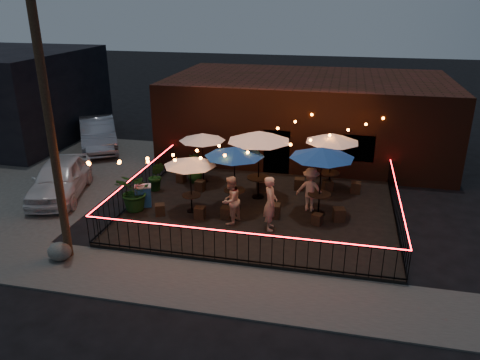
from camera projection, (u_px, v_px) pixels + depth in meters
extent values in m
plane|color=black|center=(250.00, 236.00, 16.30)|extent=(110.00, 110.00, 0.00)
cube|color=black|center=(260.00, 210.00, 18.09)|extent=(10.00, 8.00, 0.15)
cube|color=#3F3D3A|center=(227.00, 288.00, 13.34)|extent=(18.00, 2.50, 0.05)
cube|color=#3F3D3A|center=(21.00, 171.00, 22.38)|extent=(11.00, 12.00, 0.02)
cube|color=#34190E|center=(307.00, 115.00, 24.45)|extent=(14.00, 8.00, 4.00)
cube|color=black|center=(277.00, 153.00, 21.46)|extent=(1.20, 0.24, 2.20)
cube|color=black|center=(356.00, 148.00, 20.56)|extent=(1.60, 0.24, 1.20)
cylinder|color=#322014|center=(51.00, 136.00, 13.58)|extent=(0.26, 0.26, 8.00)
cube|color=black|center=(237.00, 260.00, 14.40)|extent=(10.00, 0.04, 0.04)
cube|color=black|center=(237.00, 233.00, 14.06)|extent=(10.00, 0.04, 0.04)
cube|color=#FF0D18|center=(237.00, 232.00, 14.05)|extent=(10.00, 0.03, 0.02)
cube|color=black|center=(140.00, 195.00, 19.05)|extent=(0.04, 8.00, 0.04)
cube|color=black|center=(138.00, 174.00, 18.72)|extent=(0.04, 8.00, 0.04)
cube|color=#FF0D18|center=(138.00, 174.00, 18.71)|extent=(0.03, 8.00, 0.02)
cube|color=black|center=(395.00, 219.00, 17.01)|extent=(0.04, 8.00, 0.04)
cube|color=black|center=(399.00, 196.00, 16.67)|extent=(0.04, 8.00, 0.04)
cube|color=#FF0D18|center=(399.00, 195.00, 16.66)|extent=(0.03, 8.00, 0.02)
cylinder|color=black|center=(192.00, 211.00, 17.85)|extent=(0.39, 0.39, 0.03)
cylinder|color=black|center=(192.00, 203.00, 17.73)|extent=(0.05, 0.05, 0.64)
cylinder|color=black|center=(191.00, 195.00, 17.61)|extent=(0.72, 0.72, 0.04)
cylinder|color=black|center=(191.00, 185.00, 17.46)|extent=(0.04, 0.04, 2.15)
cone|color=white|center=(190.00, 161.00, 17.12)|extent=(2.15, 2.15, 0.31)
cylinder|color=black|center=(204.00, 181.00, 20.73)|extent=(0.40, 0.40, 0.03)
cylinder|color=black|center=(203.00, 174.00, 20.61)|extent=(0.05, 0.05, 0.66)
cylinder|color=black|center=(203.00, 167.00, 20.49)|extent=(0.73, 0.73, 0.04)
cylinder|color=black|center=(203.00, 158.00, 20.34)|extent=(0.04, 0.04, 2.18)
cone|color=white|center=(202.00, 137.00, 19.99)|extent=(2.49, 2.49, 0.32)
cylinder|color=black|center=(235.00, 208.00, 18.11)|extent=(0.45, 0.45, 0.03)
cylinder|color=black|center=(235.00, 199.00, 17.98)|extent=(0.06, 0.06, 0.74)
cylinder|color=black|center=(235.00, 190.00, 17.84)|extent=(0.82, 0.82, 0.04)
cylinder|color=black|center=(235.00, 178.00, 17.67)|extent=(0.04, 0.04, 2.45)
cone|color=navy|center=(234.00, 151.00, 17.28)|extent=(2.54, 2.54, 0.36)
cylinder|color=black|center=(258.00, 197.00, 19.11)|extent=(0.51, 0.51, 0.03)
cylinder|color=black|center=(258.00, 187.00, 18.96)|extent=(0.07, 0.07, 0.83)
cylinder|color=black|center=(258.00, 178.00, 18.80)|extent=(0.92, 0.92, 0.05)
cylinder|color=black|center=(259.00, 165.00, 18.61)|extent=(0.05, 0.05, 2.76)
cone|color=white|center=(259.00, 136.00, 18.17)|extent=(3.09, 3.09, 0.40)
cylinder|color=black|center=(318.00, 213.00, 17.64)|extent=(0.47, 0.47, 0.03)
cylinder|color=black|center=(319.00, 204.00, 17.50)|extent=(0.06, 0.06, 0.78)
cylinder|color=black|center=(319.00, 194.00, 17.36)|extent=(0.86, 0.86, 0.04)
cylinder|color=black|center=(320.00, 182.00, 17.17)|extent=(0.05, 0.05, 2.59)
cone|color=navy|center=(322.00, 152.00, 16.76)|extent=(2.89, 2.89, 0.38)
cylinder|color=black|center=(329.00, 189.00, 19.86)|extent=(0.45, 0.45, 0.03)
cylinder|color=black|center=(329.00, 181.00, 19.73)|extent=(0.06, 0.06, 0.73)
cylinder|color=black|center=(330.00, 173.00, 19.59)|extent=(0.81, 0.81, 0.04)
cylinder|color=black|center=(331.00, 162.00, 19.42)|extent=(0.04, 0.04, 2.44)
cone|color=white|center=(332.00, 138.00, 19.03)|extent=(2.92, 2.92, 0.36)
cube|color=black|center=(160.00, 210.00, 17.48)|extent=(0.47, 0.47, 0.42)
cube|color=black|center=(200.00, 213.00, 17.21)|extent=(0.39, 0.39, 0.44)
cube|color=black|center=(181.00, 178.00, 20.58)|extent=(0.41, 0.41, 0.41)
cube|color=black|center=(200.00, 186.00, 19.68)|extent=(0.40, 0.40, 0.44)
cube|color=black|center=(226.00, 212.00, 17.26)|extent=(0.38, 0.38, 0.43)
cube|color=black|center=(274.00, 211.00, 17.27)|extent=(0.46, 0.46, 0.52)
cube|color=black|center=(262.00, 186.00, 19.57)|extent=(0.51, 0.51, 0.47)
cube|color=black|center=(299.00, 184.00, 19.79)|extent=(0.42, 0.42, 0.49)
cube|color=black|center=(317.00, 219.00, 16.74)|extent=(0.43, 0.43, 0.40)
cube|color=black|center=(339.00, 215.00, 17.01)|extent=(0.49, 0.49, 0.48)
cube|color=black|center=(328.00, 186.00, 19.68)|extent=(0.49, 0.49, 0.44)
cube|color=black|center=(356.00, 188.00, 19.43)|extent=(0.41, 0.41, 0.47)
imported|color=tan|center=(270.00, 203.00, 16.14)|extent=(0.58, 0.78, 1.96)
imported|color=tan|center=(230.00, 200.00, 16.60)|extent=(0.93, 1.05, 1.78)
imported|color=tan|center=(310.00, 189.00, 17.62)|extent=(1.19, 0.79, 1.71)
imported|color=#123A14|center=(136.00, 192.00, 17.66)|extent=(1.68, 1.56, 1.53)
imported|color=#0D360E|center=(156.00, 176.00, 19.56)|extent=(0.82, 0.72, 1.27)
imported|color=#143C12|center=(195.00, 169.00, 20.46)|extent=(0.91, 0.91, 1.24)
cube|color=#1F5BA6|center=(143.00, 196.00, 18.16)|extent=(0.71, 0.62, 0.80)
cube|color=silver|center=(142.00, 186.00, 18.00)|extent=(0.77, 0.67, 0.05)
ellipsoid|color=#454540|center=(60.00, 251.00, 14.68)|extent=(0.95, 0.86, 0.64)
imported|color=silver|center=(60.00, 178.00, 19.34)|extent=(3.10, 4.95, 1.57)
imported|color=#9A9AA1|center=(98.00, 134.00, 25.37)|extent=(4.14, 5.28, 1.68)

